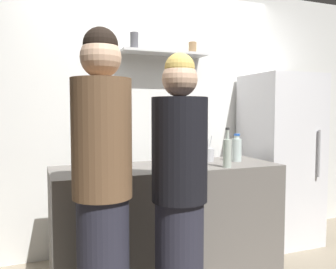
# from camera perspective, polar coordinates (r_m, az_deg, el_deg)

# --- Properties ---
(back_wall_assembly) EXTENTS (4.80, 0.32, 2.60)m
(back_wall_assembly) POSITION_cam_1_polar(r_m,az_deg,el_deg) (3.45, -2.20, 3.29)
(back_wall_assembly) COLOR white
(back_wall_assembly) RESTS_ON ground
(refrigerator) EXTENTS (0.65, 0.66, 1.70)m
(refrigerator) POSITION_cam_1_polar(r_m,az_deg,el_deg) (3.73, 17.91, -3.82)
(refrigerator) COLOR white
(refrigerator) RESTS_ON ground
(counter) EXTENTS (1.80, 0.63, 0.90)m
(counter) POSITION_cam_1_polar(r_m,az_deg,el_deg) (2.88, 0.00, -14.08)
(counter) COLOR #66605B
(counter) RESTS_ON ground
(baking_pan) EXTENTS (0.34, 0.24, 0.05)m
(baking_pan) POSITION_cam_1_polar(r_m,az_deg,el_deg) (2.61, -11.28, -5.26)
(baking_pan) COLOR gray
(baking_pan) RESTS_ON counter
(utensil_holder) EXTENTS (0.10, 0.10, 0.22)m
(utensil_holder) POSITION_cam_1_polar(r_m,az_deg,el_deg) (3.01, 6.63, -3.32)
(utensil_holder) COLOR #B2B2B7
(utensil_holder) RESTS_ON counter
(wine_bottle_pale_glass) EXTENTS (0.07, 0.07, 0.31)m
(wine_bottle_pale_glass) POSITION_cam_1_polar(r_m,az_deg,el_deg) (2.71, 9.72, -2.88)
(wine_bottle_pale_glass) COLOR #B2BFB2
(wine_bottle_pale_glass) RESTS_ON counter
(wine_bottle_green_glass) EXTENTS (0.06, 0.06, 0.31)m
(wine_bottle_green_glass) POSITION_cam_1_polar(r_m,az_deg,el_deg) (2.58, 5.13, -3.28)
(wine_bottle_green_glass) COLOR #19471E
(wine_bottle_green_glass) RESTS_ON counter
(water_bottle_plastic) EXTENTS (0.08, 0.08, 0.24)m
(water_bottle_plastic) POSITION_cam_1_polar(r_m,az_deg,el_deg) (3.06, 11.23, -2.37)
(water_bottle_plastic) COLOR silver
(water_bottle_plastic) RESTS_ON counter
(person_brown_jacket) EXTENTS (0.34, 0.34, 1.80)m
(person_brown_jacket) POSITION_cam_1_polar(r_m,az_deg,el_deg) (2.03, -10.74, -8.58)
(person_brown_jacket) COLOR #262633
(person_brown_jacket) RESTS_ON ground
(person_blonde) EXTENTS (0.34, 0.34, 1.68)m
(person_blonde) POSITION_cam_1_polar(r_m,az_deg,el_deg) (2.14, 1.89, -9.72)
(person_blonde) COLOR #262633
(person_blonde) RESTS_ON ground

